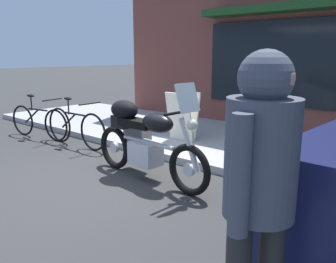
{
  "coord_description": "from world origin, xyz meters",
  "views": [
    {
      "loc": [
        3.71,
        -3.1,
        1.75
      ],
      "look_at": [
        0.62,
        0.46,
        0.7
      ],
      "focal_mm": 37.39,
      "sensor_mm": 36.0,
      "label": 1
    }
  ],
  "objects_px": {
    "sandwich_board_sign": "(183,116)",
    "second_bicycle_by_cafe": "(38,121)",
    "parked_bicycle": "(75,127)",
    "touring_motorcycle": "(143,136)",
    "pedestrian_walking": "(260,177)"
  },
  "relations": [
    {
      "from": "parked_bicycle",
      "to": "second_bicycle_by_cafe",
      "type": "xyz_separation_m",
      "value": [
        -1.15,
        -0.12,
        -0.02
      ]
    },
    {
      "from": "parked_bicycle",
      "to": "sandwich_board_sign",
      "type": "relative_size",
      "value": 1.89
    },
    {
      "from": "sandwich_board_sign",
      "to": "second_bicycle_by_cafe",
      "type": "bearing_deg",
      "value": -151.23
    },
    {
      "from": "parked_bicycle",
      "to": "sandwich_board_sign",
      "type": "bearing_deg",
      "value": 41.34
    },
    {
      "from": "touring_motorcycle",
      "to": "pedestrian_walking",
      "type": "relative_size",
      "value": 1.24
    },
    {
      "from": "touring_motorcycle",
      "to": "parked_bicycle",
      "type": "bearing_deg",
      "value": 170.17
    },
    {
      "from": "parked_bicycle",
      "to": "sandwich_board_sign",
      "type": "xyz_separation_m",
      "value": [
        1.55,
        1.36,
        0.2
      ]
    },
    {
      "from": "sandwich_board_sign",
      "to": "second_bicycle_by_cafe",
      "type": "height_order",
      "value": "sandwich_board_sign"
    },
    {
      "from": "second_bicycle_by_cafe",
      "to": "sandwich_board_sign",
      "type": "bearing_deg",
      "value": 28.77
    },
    {
      "from": "touring_motorcycle",
      "to": "sandwich_board_sign",
      "type": "bearing_deg",
      "value": 111.3
    },
    {
      "from": "second_bicycle_by_cafe",
      "to": "parked_bicycle",
      "type": "bearing_deg",
      "value": 6.0
    },
    {
      "from": "touring_motorcycle",
      "to": "parked_bicycle",
      "type": "distance_m",
      "value": 2.27
    },
    {
      "from": "second_bicycle_by_cafe",
      "to": "pedestrian_walking",
      "type": "bearing_deg",
      "value": -18.72
    },
    {
      "from": "touring_motorcycle",
      "to": "second_bicycle_by_cafe",
      "type": "xyz_separation_m",
      "value": [
        -3.38,
        0.27,
        -0.25
      ]
    },
    {
      "from": "touring_motorcycle",
      "to": "second_bicycle_by_cafe",
      "type": "distance_m",
      "value": 3.4
    }
  ]
}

